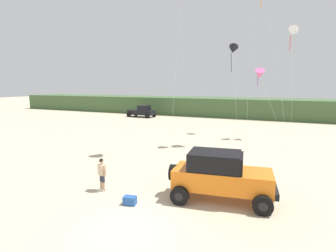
# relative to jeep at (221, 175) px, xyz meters

# --- Properties ---
(ground_plane) EXTENTS (220.00, 220.00, 0.00)m
(ground_plane) POSITION_rel_jeep_xyz_m (-2.43, -3.95, -1.20)
(ground_plane) COLOR #C1B293
(dune_ridge) EXTENTS (90.00, 8.34, 3.08)m
(dune_ridge) POSITION_rel_jeep_xyz_m (-6.53, 35.02, 0.34)
(dune_ridge) COLOR #426038
(dune_ridge) RESTS_ON ground_plane
(jeep) EXTENTS (4.98, 2.96, 2.26)m
(jeep) POSITION_rel_jeep_xyz_m (0.00, 0.00, 0.00)
(jeep) COLOR orange
(jeep) RESTS_ON ground_plane
(person_watching) EXTENTS (0.58, 0.42, 1.67)m
(person_watching) POSITION_rel_jeep_xyz_m (-5.67, -1.36, -0.26)
(person_watching) COLOR tan
(person_watching) RESTS_ON ground_plane
(cooler_box) EXTENTS (0.62, 0.46, 0.38)m
(cooler_box) POSITION_rel_jeep_xyz_m (-3.53, -2.18, -1.01)
(cooler_box) COLOR #23519E
(cooler_box) RESTS_ON ground_plane
(distant_pickup) EXTENTS (4.73, 2.70, 1.98)m
(distant_pickup) POSITION_rel_jeep_xyz_m (-19.77, 27.09, -0.26)
(distant_pickup) COLOR black
(distant_pickup) RESTS_ON ground_plane
(kite_yellow_diamond) EXTENTS (2.39, 5.90, 9.74)m
(kite_yellow_diamond) POSITION_rel_jeep_xyz_m (-3.13, 17.71, 7.78)
(kite_yellow_diamond) COLOR black
(kite_yellow_diamond) RESTS_ON ground_plane
(kite_green_box) EXTENTS (3.63, 5.06, 7.04)m
(kite_green_box) POSITION_rel_jeep_xyz_m (-0.18, 16.11, 5.14)
(kite_green_box) COLOR #E04C93
(kite_green_box) RESTS_ON ground_plane
(kite_white_parafoil) EXTENTS (1.39, 6.13, 11.01)m
(kite_white_parafoil) POSITION_rel_jeep_xyz_m (2.51, 17.39, 9.13)
(kite_white_parafoil) COLOR white
(kite_white_parafoil) RESTS_ON ground_plane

